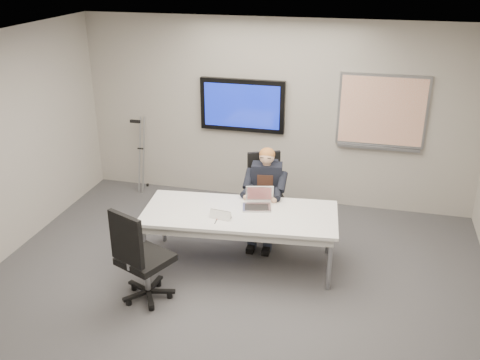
% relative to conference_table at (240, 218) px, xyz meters
% --- Properties ---
extents(floor, '(6.00, 6.00, 0.02)m').
position_rel_conference_table_xyz_m(floor, '(0.04, -0.96, -0.64)').
color(floor, '#3B3B3E').
rests_on(floor, ground).
extents(ceiling, '(6.00, 6.00, 0.02)m').
position_rel_conference_table_xyz_m(ceiling, '(0.04, -0.96, 2.16)').
color(ceiling, white).
rests_on(ceiling, wall_back).
extents(wall_back, '(6.00, 0.02, 2.80)m').
position_rel_conference_table_xyz_m(wall_back, '(0.04, 2.04, 0.76)').
color(wall_back, '#A59F95').
rests_on(wall_back, ground).
extents(conference_table, '(2.44, 1.21, 0.73)m').
position_rel_conference_table_xyz_m(conference_table, '(0.00, 0.00, 0.00)').
color(conference_table, silver).
rests_on(conference_table, ground).
extents(tv_display, '(1.30, 0.09, 0.80)m').
position_rel_conference_table_xyz_m(tv_display, '(-0.46, 1.99, 0.86)').
color(tv_display, black).
rests_on(tv_display, wall_back).
extents(whiteboard, '(1.25, 0.08, 1.10)m').
position_rel_conference_table_xyz_m(whiteboard, '(1.59, 2.01, 0.89)').
color(whiteboard, '#919499').
rests_on(whiteboard, wall_back).
extents(office_chair_far, '(0.71, 0.71, 1.13)m').
position_rel_conference_table_xyz_m(office_chair_far, '(0.15, 0.89, -0.29)').
color(office_chair_far, black).
rests_on(office_chair_far, ground).
extents(office_chair_near, '(0.72, 0.72, 1.16)m').
position_rel_conference_table_xyz_m(office_chair_near, '(-0.86, -1.00, -0.28)').
color(office_chair_near, black).
rests_on(office_chair_near, ground).
extents(seated_person, '(0.42, 0.73, 1.29)m').
position_rel_conference_table_xyz_m(seated_person, '(0.17, 0.64, -0.12)').
color(seated_person, '#212737').
rests_on(seated_person, office_chair_far).
extents(crutch, '(0.40, 0.65, 1.32)m').
position_rel_conference_table_xyz_m(crutch, '(-2.10, 1.82, -0.01)').
color(crutch, '#979A9E').
rests_on(crutch, ground).
extents(laptop, '(0.39, 0.40, 0.25)m').
position_rel_conference_table_xyz_m(laptop, '(0.18, 0.22, 0.14)').
color(laptop, '#A6A6A8').
rests_on(laptop, conference_table).
extents(name_tent, '(0.27, 0.11, 0.11)m').
position_rel_conference_table_xyz_m(name_tent, '(-0.18, -0.21, 0.14)').
color(name_tent, white).
rests_on(name_tent, conference_table).
extents(pen, '(0.01, 0.13, 0.01)m').
position_rel_conference_table_xyz_m(pen, '(-0.21, -0.31, 0.09)').
color(pen, black).
rests_on(pen, conference_table).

